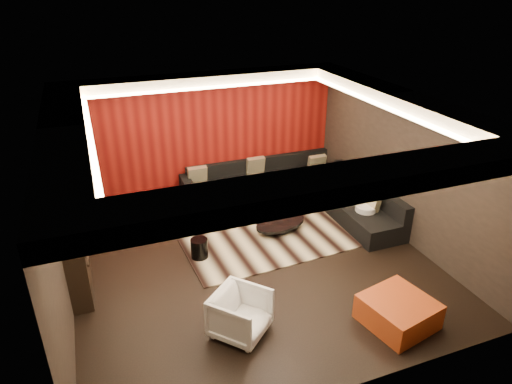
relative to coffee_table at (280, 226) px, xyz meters
name	(u,v)px	position (x,y,z in m)	size (l,w,h in m)	color
floor	(252,262)	(-0.89, -0.81, -0.12)	(6.00, 6.00, 0.02)	black
ceiling	(252,107)	(-0.89, -0.81, 2.70)	(6.00, 6.00, 0.02)	silver
wall_back	(204,136)	(-0.89, 2.20, 1.29)	(6.00, 0.02, 2.80)	black
wall_left	(56,223)	(-3.90, -0.81, 1.29)	(0.02, 6.00, 2.80)	black
wall_right	(403,166)	(2.12, -0.81, 1.29)	(0.02, 6.00, 2.80)	black
red_feature_wall	(205,136)	(-0.89, 2.16, 1.29)	(5.98, 0.05, 2.78)	#6B0C0A
soffit_back	(205,79)	(-0.89, 1.89, 2.58)	(6.00, 0.60, 0.22)	silver
soffit_front	(343,183)	(-0.89, -3.51, 2.58)	(6.00, 0.60, 0.22)	silver
soffit_left	(62,134)	(-3.59, -0.81, 2.58)	(0.60, 4.80, 0.22)	silver
soffit_right	(399,99)	(1.81, -0.81, 2.58)	(0.60, 4.80, 0.22)	silver
cove_back	(210,87)	(-0.89, 1.55, 2.49)	(4.80, 0.08, 0.04)	#FFD899
cove_front	(326,178)	(-0.89, -3.17, 2.49)	(4.80, 0.08, 0.04)	#FFD899
cove_left	(90,138)	(-3.25, -0.81, 2.49)	(0.08, 4.80, 0.04)	#FFD899
cove_right	(382,106)	(1.47, -0.81, 2.49)	(0.08, 4.80, 0.04)	#FFD899
tv_surround	(71,220)	(-3.74, -0.21, 0.99)	(0.30, 2.00, 2.20)	black
tv_screen	(78,198)	(-3.58, -0.21, 1.34)	(0.04, 1.30, 0.80)	black
tv_shelf	(86,239)	(-3.58, -0.21, 0.59)	(0.04, 1.60, 0.04)	black
rug	(274,222)	(0.01, 0.33, -0.10)	(4.00, 3.00, 0.02)	beige
coffee_table	(280,226)	(0.00, 0.00, 0.00)	(1.09, 1.09, 0.18)	black
drum_stool	(199,248)	(-1.74, -0.36, 0.09)	(0.31, 0.31, 0.36)	black
striped_pouf	(180,208)	(-1.74, 1.26, 0.10)	(0.70, 0.70, 0.39)	beige
white_side_table	(365,217)	(1.61, -0.51, 0.14)	(0.41, 0.41, 0.51)	silver
orange_ottoman	(398,312)	(0.53, -3.04, 0.09)	(0.91, 0.91, 0.40)	#B02C16
armchair	(241,314)	(-1.67, -2.42, 0.22)	(0.71, 0.74, 0.67)	white
sectional_sofa	(296,191)	(0.84, 1.06, 0.15)	(3.65, 3.50, 0.75)	black
throw_pillows	(295,176)	(0.82, 1.08, 0.51)	(3.19, 2.80, 0.50)	beige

